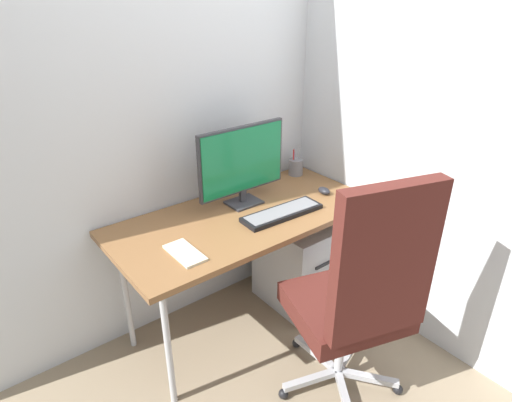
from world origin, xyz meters
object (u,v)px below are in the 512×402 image
at_px(filing_cabinet, 300,261).
at_px(office_chair, 360,294).
at_px(pen_holder, 296,167).
at_px(notebook, 185,253).
at_px(monitor, 242,162).
at_px(mouse, 324,191).
at_px(keyboard, 282,213).

bearing_deg(filing_cabinet, office_chair, -115.29).
height_order(pen_holder, notebook, pen_holder).
height_order(monitor, pen_holder, monitor).
xyz_separation_m(filing_cabinet, mouse, (0.12, -0.05, 0.47)).
bearing_deg(office_chair, keyboard, 82.08).
relative_size(filing_cabinet, mouse, 6.61).
xyz_separation_m(mouse, pen_holder, (0.07, 0.32, 0.03)).
distance_m(office_chair, mouse, 0.82).
bearing_deg(mouse, filing_cabinet, 158.70).
xyz_separation_m(monitor, mouse, (0.45, -0.20, -0.22)).
bearing_deg(filing_cabinet, monitor, 155.57).
height_order(filing_cabinet, notebook, notebook).
xyz_separation_m(keyboard, notebook, (-0.60, -0.01, -0.01)).
xyz_separation_m(office_chair, mouse, (0.46, 0.67, 0.12)).
bearing_deg(mouse, keyboard, -170.17).
bearing_deg(office_chair, mouse, 55.56).
relative_size(filing_cabinet, notebook, 2.50).
height_order(office_chair, notebook, office_chair).
bearing_deg(office_chair, pen_holder, 61.95).
relative_size(filing_cabinet, monitor, 1.03).
height_order(mouse, pen_holder, pen_holder).
bearing_deg(mouse, monitor, 158.29).
height_order(office_chair, keyboard, office_chair).
relative_size(pen_holder, notebook, 0.82).
height_order(monitor, mouse, monitor).
distance_m(monitor, notebook, 0.63).
distance_m(filing_cabinet, mouse, 0.49).
xyz_separation_m(keyboard, pen_holder, (0.44, 0.37, 0.04)).
distance_m(office_chair, pen_holder, 1.14).
bearing_deg(office_chair, filing_cabinet, 64.71).
height_order(keyboard, pen_holder, pen_holder).
distance_m(mouse, notebook, 0.98).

